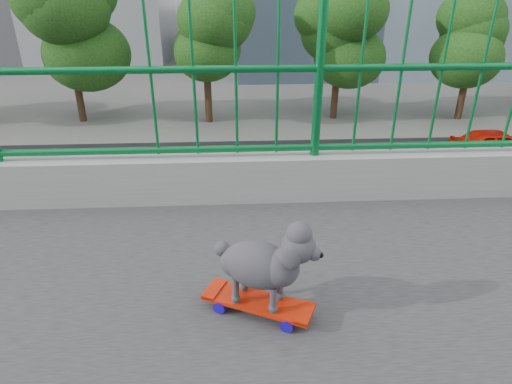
{
  "coord_description": "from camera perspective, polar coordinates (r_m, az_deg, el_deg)",
  "views": [
    {
      "loc": [
        1.25,
        -2.53,
        8.35
      ],
      "look_at": [
        -1.34,
        -2.38,
        7.07
      ],
      "focal_mm": 30.89,
      "sensor_mm": 36.0,
      "label": 1
    }
  ],
  "objects": [
    {
      "name": "poodle",
      "position": [
        1.85,
        1.0,
        -9.07
      ],
      "size": [
        0.31,
        0.43,
        0.39
      ],
      "rotation": [
        0.0,
        0.0,
        -0.43
      ],
      "color": "#2E2B30",
      "rests_on": "skateboard"
    },
    {
      "name": "car_2",
      "position": [
        15.68,
        2.1,
        -2.68
      ],
      "size": [
        2.49,
        5.39,
        1.5
      ],
      "primitive_type": "imported",
      "rotation": [
        0.0,
        0.0,
        3.14
      ],
      "color": "silver",
      "rests_on": "ground"
    },
    {
      "name": "street_trees",
      "position": [
        27.75,
        4.56,
        18.75
      ],
      "size": [
        5.3,
        60.4,
        7.26
      ],
      "color": "black",
      "rests_on": "ground"
    },
    {
      "name": "road",
      "position": [
        16.7,
        6.0,
        -3.78
      ],
      "size": [
        18.0,
        90.0,
        0.02
      ],
      "primitive_type": "cube",
      "color": "black",
      "rests_on": "ground"
    },
    {
      "name": "car_3",
      "position": [
        20.69,
        23.69,
        2.26
      ],
      "size": [
        1.91,
        4.69,
        1.36
      ],
      "primitive_type": "imported",
      "rotation": [
        0.0,
        0.0,
        3.14
      ],
      "color": "#A5A4AA",
      "rests_on": "ground"
    },
    {
      "name": "car_6",
      "position": [
        13.54,
        14.54,
        -9.13
      ],
      "size": [
        2.26,
        4.9,
        1.36
      ],
      "primitive_type": "imported",
      "color": "black",
      "rests_on": "ground"
    },
    {
      "name": "skateboard",
      "position": [
        2.0,
        0.26,
        -14.21
      ],
      "size": [
        0.33,
        0.5,
        0.07
      ],
      "rotation": [
        0.0,
        0.0,
        -0.43
      ],
      "color": "red",
      "rests_on": "footbridge"
    },
    {
      "name": "car_4",
      "position": [
        25.13,
        28.63,
        5.45
      ],
      "size": [
        1.77,
        4.4,
        1.5
      ],
      "primitive_type": "imported",
      "rotation": [
        0.0,
        0.0,
        3.14
      ],
      "color": "red",
      "rests_on": "ground"
    }
  ]
}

